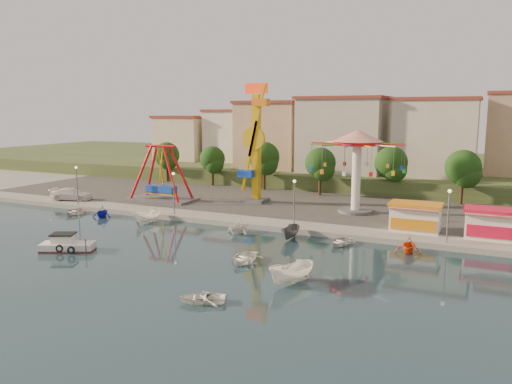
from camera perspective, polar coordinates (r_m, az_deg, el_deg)
The scene contains 36 objects.
ground at distance 48.59m, azimuth -10.22°, elevation -6.83°, with size 200.00×200.00×0.00m, color #152D39.
quay_deck at distance 104.36m, azimuth 9.92°, elevation 1.91°, with size 200.00×100.00×0.60m, color #9E998E.
asphalt_pad at distance 74.27m, azimuth 3.30°, elevation -0.65°, with size 90.00×28.00×0.01m, color #4C4944.
hill_terrace at distance 109.02m, azimuth 10.64°, elevation 2.83°, with size 200.00×60.00×3.00m, color #384C26.
pirate_ship_ride at distance 72.82m, azimuth -10.81°, elevation 2.02°, with size 10.00×5.00×8.00m.
kamikaze_tower at distance 69.37m, azimuth 0.04°, elevation 5.32°, with size 3.82×3.10×16.50m.
wave_swinger at distance 63.58m, azimuth 11.47°, elevation 4.42°, with size 11.60×11.60×10.40m.
booth_left at distance 55.91m, azimuth 17.75°, elevation -2.73°, with size 5.40×3.78×3.08m.
booth_mid at distance 55.48m, azimuth 25.39°, elevation -3.28°, with size 5.40×3.78×3.08m.
lamp_post_0 at distance 73.02m, azimuth -19.76°, elevation 0.63°, with size 0.14×0.14×5.00m, color #59595E.
lamp_post_1 at distance 62.80m, azimuth -9.37°, elevation -0.27°, with size 0.14×0.14×5.00m, color #59595E.
lamp_post_2 at distance 55.38m, azimuth 4.39°, elevation -1.43°, with size 0.14×0.14×5.00m, color #59595E.
lamp_post_3 at distance 51.99m, azimuth 21.10°, elevation -2.74°, with size 0.14×0.14×5.00m, color #59595E.
tree_0 at distance 92.26m, azimuth -10.17°, elevation 4.19°, with size 4.60×4.60×7.19m.
tree_1 at distance 86.25m, azimuth -5.01°, elevation 3.78°, with size 4.35×4.35×6.80m.
tree_2 at distance 81.22m, azimuth 0.95°, elevation 3.99°, with size 5.02×5.02×7.85m.
tree_3 at distance 76.31m, azimuth 7.36°, elevation 3.31°, with size 4.68×4.68×7.32m.
tree_4 at distance 76.77m, azimuth 15.18°, elevation 3.24°, with size 4.86×4.86×7.60m.
tree_5 at distance 73.87m, azimuth 22.58°, elevation 2.60°, with size 4.83×4.83×7.54m.
building_0 at distance 103.70m, azimuth -10.64°, elevation 6.64°, with size 9.26×9.53×11.87m, color beige.
building_1 at distance 101.85m, azimuth -3.31°, elevation 5.82°, with size 12.33×9.01×8.63m, color silver.
building_2 at distance 96.73m, azimuth 3.74°, elevation 6.41°, with size 11.95×9.28×11.23m, color tan.
building_3 at distance 89.54m, azimuth 11.25°, elevation 5.38°, with size 12.59×10.50×9.20m, color beige.
building_4 at distance 90.63m, azimuth 20.09°, elevation 5.06°, with size 10.75×9.23×9.24m, color beige.
cabin_motorboat at distance 51.81m, azimuth -20.83°, elevation -5.75°, with size 5.34×3.89×1.76m.
rowboat_a at distance 44.83m, azimuth -1.36°, elevation -7.51°, with size 2.79×3.90×0.81m, color white.
rowboat_b at distance 36.04m, azimuth -6.17°, elevation -11.91°, with size 2.39×3.35×0.69m, color white.
skiff at distance 39.41m, azimuth 4.10°, elevation -9.23°, with size 1.66×4.40×1.70m, color white.
van at distance 76.82m, azimuth -20.33°, elevation -0.24°, with size 2.41×5.93×1.72m, color white.
moored_boat_0 at distance 69.47m, azimuth -20.02°, elevation -2.09°, with size 2.54×3.55×0.74m, color silver.
moored_boat_1 at distance 66.20m, azimuth -17.19°, elevation -2.17°, with size 2.36×2.73×1.44m, color #151CBE.
moored_boat_2 at distance 61.68m, azimuth -12.31°, elevation -2.74°, with size 1.47×3.90×1.51m, color white.
moored_boat_4 at distance 55.10m, azimuth -1.99°, elevation -3.88°, with size 2.72×3.15×1.66m, color white.
moored_boat_5 at distance 52.66m, azimuth 3.98°, elevation -4.63°, with size 1.41×3.76×1.45m, color #525357.
moored_boat_6 at distance 51.11m, azimuth 9.61°, elevation -5.59°, with size 2.49×3.48×0.72m, color silver.
moored_boat_7 at distance 49.71m, azimuth 17.07°, elevation -5.81°, with size 2.53×2.93×1.54m, color #F45315.
Camera 1 is at (27.39, -37.86, 13.30)m, focal length 35.00 mm.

